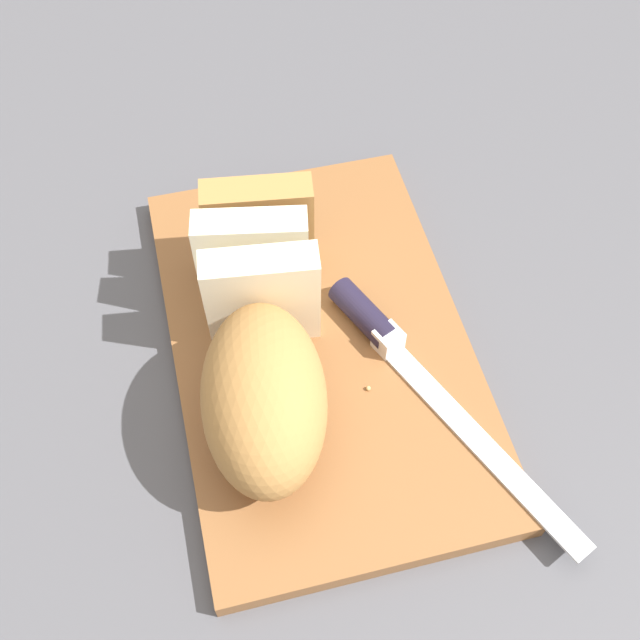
{
  "coord_description": "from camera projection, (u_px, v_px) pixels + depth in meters",
  "views": [
    {
      "loc": [
        -0.34,
        0.07,
        0.57
      ],
      "look_at": [
        0.0,
        0.0,
        0.05
      ],
      "focal_mm": 43.58,
      "sensor_mm": 36.0,
      "label": 1
    }
  ],
  "objects": [
    {
      "name": "ground_plane",
      "position": [
        320.0,
        351.0,
        0.66
      ],
      "size": [
        3.0,
        3.0,
        0.0
      ],
      "primitive_type": "plane",
      "color": "#4C4C51"
    },
    {
      "name": "cutting_board",
      "position": [
        320.0,
        346.0,
        0.66
      ],
      "size": [
        0.4,
        0.25,
        0.02
      ],
      "primitive_type": "cube",
      "rotation": [
        0.0,
        0.0,
        0.02
      ],
      "color": "brown",
      "rests_on": "ground_plane"
    },
    {
      "name": "bread_loaf",
      "position": [
        262.0,
        347.0,
        0.59
      ],
      "size": [
        0.26,
        0.13,
        0.1
      ],
      "rotation": [
        0.0,
        0.0,
        -0.12
      ],
      "color": "#A8753D",
      "rests_on": "cutting_board"
    },
    {
      "name": "bread_knife",
      "position": [
        391.0,
        343.0,
        0.64
      ],
      "size": [
        0.27,
        0.14,
        0.02
      ],
      "rotation": [
        0.0,
        0.0,
        3.57
      ],
      "color": "silver",
      "rests_on": "cutting_board"
    },
    {
      "name": "crumb_near_knife",
      "position": [
        379.0,
        331.0,
        0.65
      ],
      "size": [
        0.01,
        0.01,
        0.01
      ],
      "primitive_type": "sphere",
      "color": "tan",
      "rests_on": "cutting_board"
    },
    {
      "name": "crumb_near_loaf",
      "position": [
        368.0,
        388.0,
        0.62
      ],
      "size": [
        0.0,
        0.0,
        0.0
      ],
      "primitive_type": "sphere",
      "color": "tan",
      "rests_on": "cutting_board"
    },
    {
      "name": "crumb_stray_left",
      "position": [
        254.0,
        402.0,
        0.61
      ],
      "size": [
        0.01,
        0.01,
        0.01
      ],
      "primitive_type": "sphere",
      "color": "tan",
      "rests_on": "cutting_board"
    }
  ]
}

